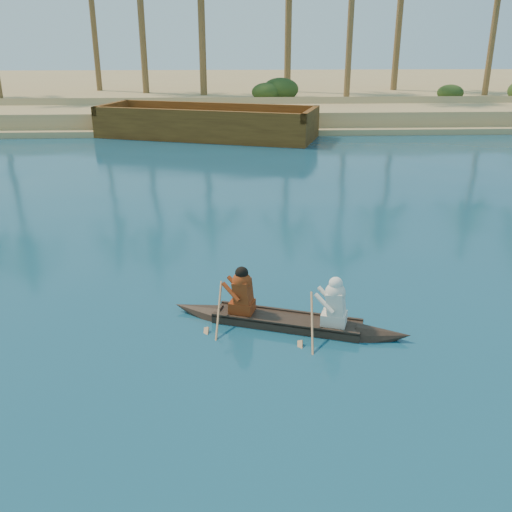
{
  "coord_description": "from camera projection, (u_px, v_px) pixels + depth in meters",
  "views": [
    {
      "loc": [
        -7.79,
        -13.63,
        5.82
      ],
      "look_at": [
        -7.17,
        -1.29,
        1.05
      ],
      "focal_mm": 40.0,
      "sensor_mm": 36.0,
      "label": 1
    }
  ],
  "objects": [
    {
      "name": "palm_grove",
      "position": [
        324.0,
        7.0,
        44.88
      ],
      "size": [
        110.0,
        14.0,
        16.0
      ],
      "primitive_type": null,
      "color": "#2E4A1A",
      "rests_on": "ground"
    },
    {
      "name": "canoe",
      "position": [
        287.0,
        314.0,
        12.18
      ],
      "size": [
        5.14,
        2.35,
        1.43
      ],
      "rotation": [
        0.0,
        0.0,
        -0.33
      ],
      "color": "#32231B",
      "rests_on": "ground"
    },
    {
      "name": "shrub_cluster",
      "position": [
        327.0,
        100.0,
        44.07
      ],
      "size": [
        100.0,
        6.0,
        2.4
      ],
      "primitive_type": null,
      "color": "#243A15",
      "rests_on": "ground"
    },
    {
      "name": "sandy_embankment",
      "position": [
        302.0,
        91.0,
        58.65
      ],
      "size": [
        150.0,
        51.0,
        1.5
      ],
      "color": "tan",
      "rests_on": "ground"
    },
    {
      "name": "barge_mid",
      "position": [
        207.0,
        125.0,
        34.96
      ],
      "size": [
        13.87,
        8.3,
        2.19
      ],
      "rotation": [
        0.0,
        0.0,
        -0.32
      ],
      "color": "brown",
      "rests_on": "ground"
    }
  ]
}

